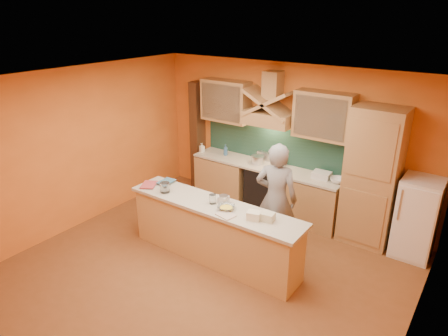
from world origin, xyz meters
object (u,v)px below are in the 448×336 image
Objects in this scene: person at (276,199)px; mixing_bowl at (226,208)px; fridge at (417,218)px; kitchen_scale at (224,200)px; stove at (265,188)px.

person is 0.89m from mixing_bowl.
fridge reaches higher than kitchen_scale.
person reaches higher than stove.
kitchen_scale reaches higher than stove.
fridge reaches higher than mixing_bowl.
kitchen_scale is (-2.41, -1.78, 0.35)m from fridge.
stove is 1.49m from person.
person is (-1.86, -1.14, 0.26)m from fridge.
kitchen_scale is (-0.55, -0.64, 0.09)m from person.
stove is at bearing 180.00° from fridge.
fridge is 5.22× the size of mixing_bowl.
stove is 2.05m from mixing_bowl.
kitchen_scale is (0.29, -1.78, 0.55)m from stove.
fridge is at bearing -162.60° from person.
mixing_bowl is at bearing -139.40° from fridge.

